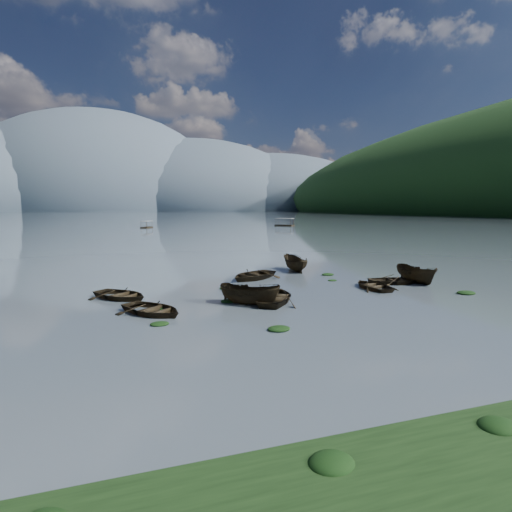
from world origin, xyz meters
name	(u,v)px	position (x,y,z in m)	size (l,w,h in m)	color
ground_plane	(322,316)	(0.00, 0.00, 0.00)	(2400.00, 2400.00, 0.00)	#515D65
haze_mtn_b	(101,211)	(-60.00, 900.00, 0.00)	(520.00, 520.00, 340.00)	#475666
haze_mtn_c	(194,211)	(140.00, 900.00, 0.00)	(520.00, 520.00, 260.00)	#475666
haze_mtn_d	(268,210)	(320.00, 900.00, 0.00)	(520.00, 520.00, 220.00)	#475666
rowboat_0	(152,314)	(-9.03, 3.45, 0.00)	(3.04, 4.26, 0.88)	black
rowboat_1	(275,301)	(-1.28, 4.08, 0.00)	(3.27, 4.58, 0.95)	black
rowboat_2	(250,304)	(-3.09, 3.82, 0.00)	(1.53, 4.08, 1.58)	black
rowboat_3	(373,288)	(7.24, 5.78, 0.00)	(2.74, 3.84, 0.80)	black
rowboat_4	(395,283)	(10.05, 6.89, 0.00)	(2.96, 4.15, 0.86)	black
rowboat_5	(416,283)	(11.90, 6.68, 0.00)	(1.62, 4.31, 1.67)	black
rowboat_6	(121,298)	(-10.78, 8.05, 0.00)	(3.06, 4.29, 0.89)	black
rowboat_7	(253,279)	(-0.14, 12.43, 0.00)	(3.51, 4.92, 1.02)	black
rowboat_8	(295,271)	(4.99, 15.32, 0.00)	(1.62, 4.31, 1.66)	black
weed_clump_0	(160,325)	(-8.81, 1.06, 0.00)	(0.97, 0.80, 0.21)	black
weed_clump_1	(229,302)	(-4.17, 4.86, 0.00)	(1.06, 0.85, 0.23)	black
weed_clump_2	(279,330)	(-3.26, -1.69, 0.00)	(1.16, 0.93, 0.25)	black
weed_clump_3	(332,281)	(5.86, 9.50, 0.00)	(0.77, 0.65, 0.17)	black
weed_clump_4	(466,294)	(12.31, 2.04, 0.00)	(1.33, 1.06, 0.28)	black
weed_clump_5	(160,309)	(-8.54, 4.43, 0.00)	(1.09, 0.88, 0.23)	black
weed_clump_6	(227,289)	(-3.30, 8.95, 0.00)	(1.10, 0.91, 0.23)	black
weed_clump_7	(328,275)	(6.81, 12.07, 0.00)	(1.12, 0.90, 0.24)	black
pontoon_centre	(147,228)	(-4.30, 106.43, 0.00)	(2.16, 5.18, 1.98)	black
pontoon_right	(285,226)	(40.69, 105.73, 0.00)	(2.64, 6.33, 2.43)	black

